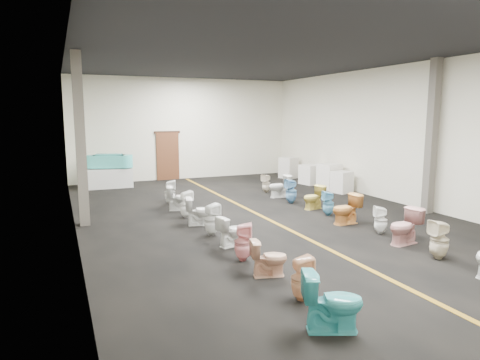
% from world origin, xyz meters
% --- Properties ---
extents(floor, '(16.00, 16.00, 0.00)m').
position_xyz_m(floor, '(0.00, 0.00, 0.00)').
color(floor, black).
rests_on(floor, ground).
extents(ceiling, '(16.00, 16.00, 0.00)m').
position_xyz_m(ceiling, '(0.00, 0.00, 4.50)').
color(ceiling, black).
rests_on(ceiling, ground).
extents(wall_back, '(10.00, 0.00, 10.00)m').
position_xyz_m(wall_back, '(0.00, 8.00, 2.25)').
color(wall_back, beige).
rests_on(wall_back, ground).
extents(wall_left, '(0.00, 16.00, 16.00)m').
position_xyz_m(wall_left, '(-5.00, 0.00, 2.25)').
color(wall_left, beige).
rests_on(wall_left, ground).
extents(wall_right, '(0.00, 16.00, 16.00)m').
position_xyz_m(wall_right, '(5.00, 0.00, 2.25)').
color(wall_right, beige).
rests_on(wall_right, ground).
extents(aisle_stripe, '(0.12, 15.60, 0.01)m').
position_xyz_m(aisle_stripe, '(0.00, 0.00, 0.00)').
color(aisle_stripe, '#886013').
rests_on(aisle_stripe, floor).
extents(back_door, '(1.00, 0.10, 2.10)m').
position_xyz_m(back_door, '(-0.80, 7.94, 1.05)').
color(back_door, '#562D19').
rests_on(back_door, floor).
extents(door_frame, '(1.15, 0.08, 0.10)m').
position_xyz_m(door_frame, '(-0.80, 7.95, 2.12)').
color(door_frame, '#331C11').
rests_on(door_frame, back_door).
extents(column_left, '(0.25, 0.25, 4.50)m').
position_xyz_m(column_left, '(-4.75, 1.00, 2.25)').
color(column_left, '#59544C').
rests_on(column_left, floor).
extents(column_right, '(0.25, 0.25, 4.50)m').
position_xyz_m(column_right, '(4.75, -1.50, 2.25)').
color(column_right, '#59544C').
rests_on(column_right, floor).
extents(display_table, '(1.74, 0.89, 0.76)m').
position_xyz_m(display_table, '(-3.45, 6.84, 0.38)').
color(display_table, silver).
rests_on(display_table, floor).
extents(bathtub, '(1.81, 1.01, 0.55)m').
position_xyz_m(bathtub, '(-3.45, 6.84, 1.07)').
color(bathtub, '#44C3BF').
rests_on(bathtub, display_table).
extents(appliance_crate_a, '(0.74, 0.74, 0.80)m').
position_xyz_m(appliance_crate_a, '(4.40, 2.21, 0.40)').
color(appliance_crate_a, silver).
rests_on(appliance_crate_a, floor).
extents(appliance_crate_b, '(0.85, 0.85, 0.99)m').
position_xyz_m(appliance_crate_b, '(4.40, 3.02, 0.50)').
color(appliance_crate_b, white).
rests_on(appliance_crate_b, floor).
extents(appliance_crate_c, '(0.85, 0.85, 0.81)m').
position_xyz_m(appliance_crate_c, '(4.40, 4.38, 0.41)').
color(appliance_crate_c, white).
rests_on(appliance_crate_c, floor).
extents(appliance_crate_d, '(0.86, 0.86, 0.95)m').
position_xyz_m(appliance_crate_d, '(4.40, 6.23, 0.48)').
color(appliance_crate_d, silver).
rests_on(appliance_crate_d, floor).
extents(toilet_left_0, '(0.93, 0.74, 0.83)m').
position_xyz_m(toilet_left_0, '(-2.02, -6.27, 0.41)').
color(toilet_left_0, teal).
rests_on(toilet_left_0, floor).
extents(toilet_left_1, '(0.35, 0.35, 0.72)m').
position_xyz_m(toilet_left_1, '(-1.90, -5.28, 0.36)').
color(toilet_left_1, '#E6AC81').
rests_on(toilet_left_1, floor).
extents(toilet_left_2, '(0.74, 0.53, 0.68)m').
position_xyz_m(toilet_left_2, '(-1.90, -4.16, 0.34)').
color(toilet_left_2, '#E1AA8C').
rests_on(toilet_left_2, floor).
extents(toilet_left_3, '(0.46, 0.46, 0.77)m').
position_xyz_m(toilet_left_3, '(-2.01, -3.22, 0.39)').
color(toilet_left_3, pink).
rests_on(toilet_left_3, floor).
extents(toilet_left_4, '(0.75, 0.54, 0.69)m').
position_xyz_m(toilet_left_4, '(-1.84, -2.22, 0.35)').
color(toilet_left_4, white).
rests_on(toilet_left_4, floor).
extents(toilet_left_5, '(0.43, 0.42, 0.78)m').
position_xyz_m(toilet_left_5, '(-1.98, -1.26, 0.39)').
color(toilet_left_5, silver).
rests_on(toilet_left_5, floor).
extents(toilet_left_6, '(0.81, 0.58, 0.75)m').
position_xyz_m(toilet_left_6, '(-1.94, -0.21, 0.37)').
color(toilet_left_6, silver).
rests_on(toilet_left_6, floor).
extents(toilet_left_7, '(0.39, 0.38, 0.77)m').
position_xyz_m(toilet_left_7, '(-2.05, 0.74, 0.38)').
color(toilet_left_7, white).
rests_on(toilet_left_7, floor).
extents(toilet_left_8, '(0.83, 0.59, 0.76)m').
position_xyz_m(toilet_left_8, '(-1.98, 1.73, 0.38)').
color(toilet_left_8, silver).
rests_on(toilet_left_8, floor).
extents(toilet_left_9, '(0.43, 0.42, 0.78)m').
position_xyz_m(toilet_left_9, '(-2.00, 2.78, 0.39)').
color(toilet_left_9, white).
rests_on(toilet_left_9, floor).
extents(toilet_right_2, '(0.42, 0.41, 0.81)m').
position_xyz_m(toilet_right_2, '(1.69, -4.69, 0.40)').
color(toilet_right_2, beige).
rests_on(toilet_right_2, floor).
extents(toilet_right_3, '(0.86, 0.57, 0.82)m').
position_xyz_m(toilet_right_3, '(1.79, -3.65, 0.41)').
color(toilet_right_3, '#CE908D').
rests_on(toilet_right_3, floor).
extents(toilet_right_4, '(0.42, 0.42, 0.69)m').
position_xyz_m(toilet_right_4, '(1.87, -2.78, 0.35)').
color(toilet_right_4, white).
rests_on(toilet_right_4, floor).
extents(toilet_right_5, '(0.81, 0.49, 0.81)m').
position_xyz_m(toilet_right_5, '(1.69, -1.65, 0.40)').
color(toilet_right_5, '#D0873E').
rests_on(toilet_right_5, floor).
extents(toilet_right_6, '(0.40, 0.40, 0.72)m').
position_xyz_m(toilet_right_6, '(1.82, -0.65, 0.36)').
color(toilet_right_6, '#63B0D3').
rests_on(toilet_right_6, floor).
extents(toilet_right_7, '(0.78, 0.54, 0.73)m').
position_xyz_m(toilet_right_7, '(1.89, 0.25, 0.36)').
color(toilet_right_7, '#D5BD51').
rests_on(toilet_right_7, floor).
extents(toilet_right_8, '(0.41, 0.40, 0.81)m').
position_xyz_m(toilet_right_8, '(1.69, 1.28, 0.40)').
color(toilet_right_8, '#69A1CD').
rests_on(toilet_right_8, floor).
extents(toilet_right_9, '(0.81, 0.50, 0.79)m').
position_xyz_m(toilet_right_9, '(1.83, 2.33, 0.40)').
color(toilet_right_9, silver).
rests_on(toilet_right_9, floor).
extents(toilet_right_10, '(0.41, 0.40, 0.69)m').
position_xyz_m(toilet_right_10, '(1.81, 3.34, 0.35)').
color(toilet_right_10, beige).
rests_on(toilet_right_10, floor).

